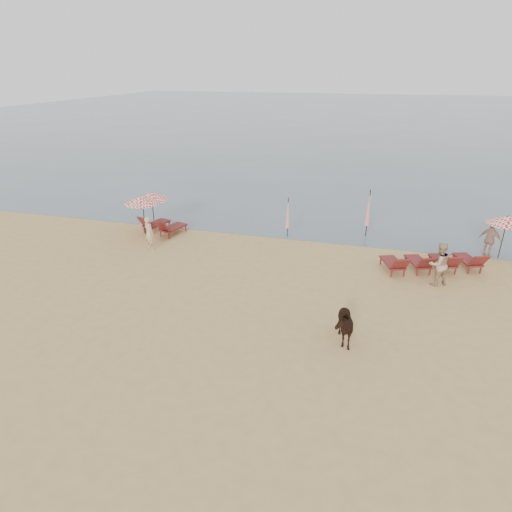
{
  "coord_description": "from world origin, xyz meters",
  "views": [
    {
      "loc": [
        4.39,
        -11.08,
        8.49
      ],
      "look_at": [
        0.0,
        5.0,
        1.1
      ],
      "focal_mm": 30.0,
      "sensor_mm": 36.0,
      "label": 1
    }
  ],
  "objects": [
    {
      "name": "ground",
      "position": [
        0.0,
        0.0,
        0.0
      ],
      "size": [
        120.0,
        120.0,
        0.0
      ],
      "primitive_type": "plane",
      "color": "tan",
      "rests_on": "ground"
    },
    {
      "name": "sea",
      "position": [
        0.0,
        80.0,
        0.0
      ],
      "size": [
        160.0,
        140.0,
        0.06
      ],
      "primitive_type": "cube",
      "color": "#51606B",
      "rests_on": "ground"
    },
    {
      "name": "lounger_cluster_left",
      "position": [
        -6.52,
        9.03,
        0.49
      ],
      "size": [
        2.41,
        2.36,
        0.7
      ],
      "rotation": [
        0.0,
        0.0,
        -0.28
      ],
      "color": "maroon",
      "rests_on": "ground"
    },
    {
      "name": "lounger_cluster_right",
      "position": [
        7.49,
        7.87,
        0.47
      ],
      "size": [
        4.62,
        3.18,
        0.67
      ],
      "rotation": [
        0.0,
        0.0,
        0.36
      ],
      "color": "maroon",
      "rests_on": "ground"
    },
    {
      "name": "umbrella_open_left_a",
      "position": [
        -7.36,
        8.71,
        1.96
      ],
      "size": [
        1.92,
        1.92,
        2.18
      ],
      "rotation": [
        0.0,
        0.0,
        -0.39
      ],
      "color": "black",
      "rests_on": "ground"
    },
    {
      "name": "umbrella_open_left_b",
      "position": [
        -7.2,
        9.47,
        1.97
      ],
      "size": [
        1.78,
        1.82,
        2.27
      ],
      "rotation": [
        0.0,
        0.0,
        0.33
      ],
      "color": "black",
      "rests_on": "ground"
    },
    {
      "name": "umbrella_open_right",
      "position": [
        10.72,
        10.19,
        1.97
      ],
      "size": [
        1.8,
        1.8,
        2.19
      ],
      "rotation": [
        0.0,
        0.0,
        -0.34
      ],
      "color": "black",
      "rests_on": "ground"
    },
    {
      "name": "umbrella_closed_left",
      "position": [
        0.31,
        10.34,
        1.37
      ],
      "size": [
        0.27,
        0.27,
        2.22
      ],
      "rotation": [
        0.0,
        0.0,
        -0.39
      ],
      "color": "black",
      "rests_on": "ground"
    },
    {
      "name": "umbrella_closed_right",
      "position": [
        4.44,
        11.58,
        1.61
      ],
      "size": [
        0.32,
        0.32,
        2.61
      ],
      "rotation": [
        0.0,
        0.0,
        -0.07
      ],
      "color": "black",
      "rests_on": "ground"
    },
    {
      "name": "cow",
      "position": [
        3.95,
        1.32,
        0.69
      ],
      "size": [
        1.14,
        1.77,
        1.38
      ],
      "primitive_type": "imported",
      "rotation": [
        0.0,
        0.0,
        0.26
      ],
      "color": "black",
      "rests_on": "ground"
    },
    {
      "name": "beachgoer_left",
      "position": [
        -6.05,
        6.83,
        0.86
      ],
      "size": [
        0.75,
        0.66,
        1.72
      ],
      "primitive_type": "imported",
      "rotation": [
        0.0,
        0.0,
        2.65
      ],
      "color": "tan",
      "rests_on": "ground"
    },
    {
      "name": "beachgoer_right_a",
      "position": [
        7.5,
        6.55,
        0.95
      ],
      "size": [
        1.15,
        1.08,
        1.9
      ],
      "primitive_type": "imported",
      "rotation": [
        0.0,
        0.0,
        3.65
      ],
      "color": "tan",
      "rests_on": "ground"
    },
    {
      "name": "beachgoer_right_b",
      "position": [
        10.23,
        10.28,
        0.89
      ],
      "size": [
        1.11,
        0.93,
        1.78
      ],
      "primitive_type": "imported",
      "rotation": [
        0.0,
        0.0,
        2.56
      ],
      "color": "tan",
      "rests_on": "ground"
    }
  ]
}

